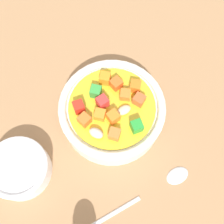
# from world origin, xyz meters

# --- Properties ---
(ground_plane) EXTENTS (1.40, 1.40, 0.02)m
(ground_plane) POSITION_xyz_m (0.00, 0.00, -0.01)
(ground_plane) COLOR #9E754F
(soup_bowl_main) EXTENTS (0.17, 0.17, 0.07)m
(soup_bowl_main) POSITION_xyz_m (0.00, 0.00, 0.03)
(soup_bowl_main) COLOR white
(soup_bowl_main) RESTS_ON ground_plane
(spoon) EXTENTS (0.06, 0.22, 0.01)m
(spoon) POSITION_xyz_m (-0.13, 0.04, 0.00)
(spoon) COLOR silver
(spoon) RESTS_ON ground_plane
(side_bowl_small) EXTENTS (0.09, 0.09, 0.04)m
(side_bowl_small) POSITION_xyz_m (0.02, 0.16, 0.02)
(side_bowl_small) COLOR white
(side_bowl_small) RESTS_ON ground_plane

